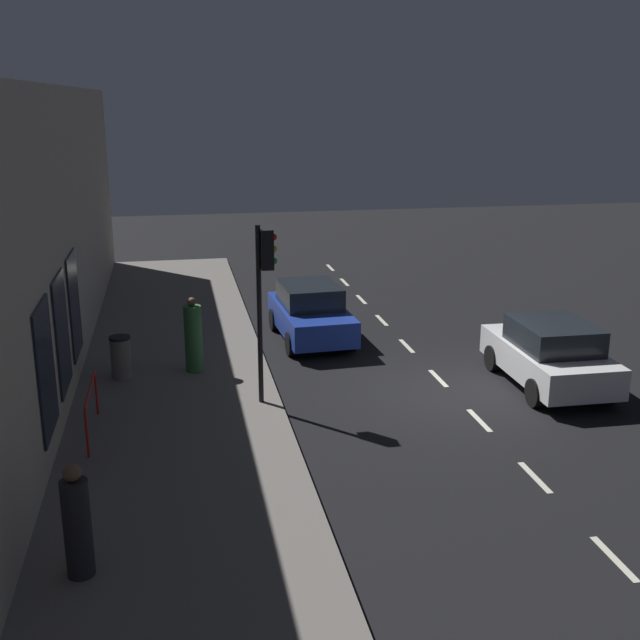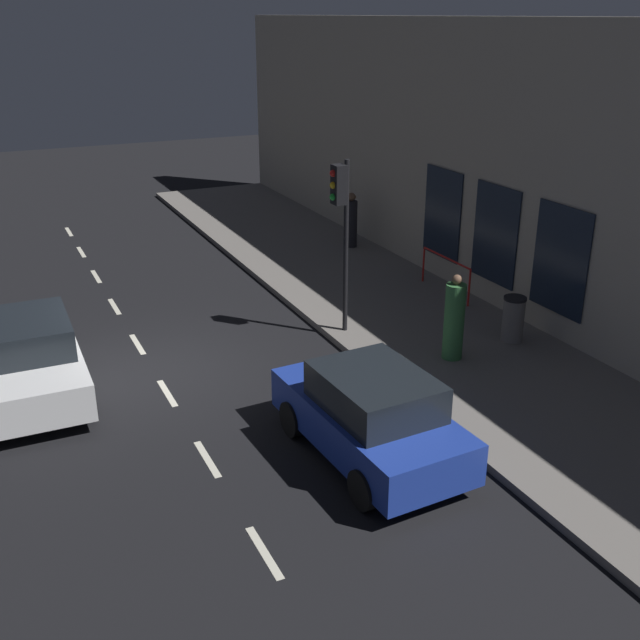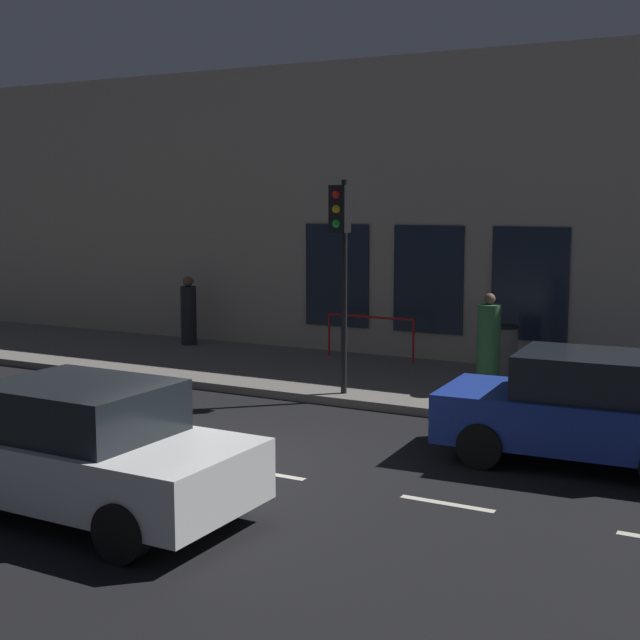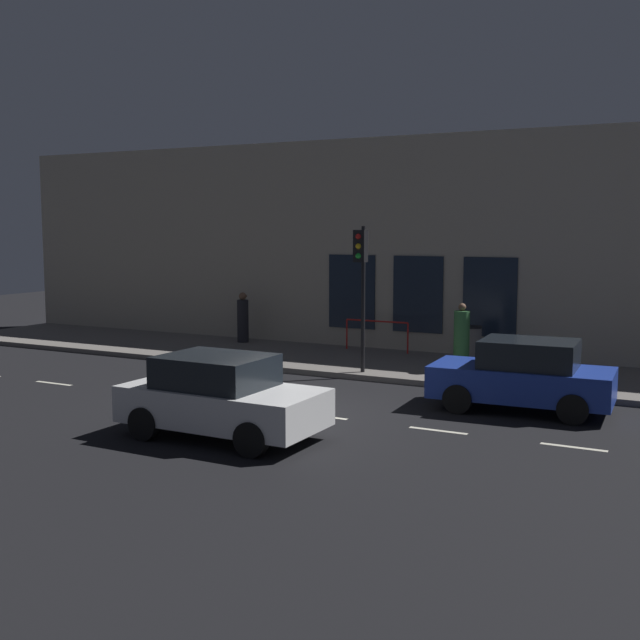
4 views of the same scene
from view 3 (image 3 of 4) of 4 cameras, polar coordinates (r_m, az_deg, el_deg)
ground_plane at (r=12.84m, az=-7.34°, el=-9.05°), size 60.00×60.00×0.00m
sidewalk at (r=18.12m, az=4.25°, el=-3.84°), size 4.50×32.00×0.15m
building_facade at (r=20.11m, az=7.32°, el=6.83°), size 0.65×32.00×6.83m
lane_centre_line at (r=12.31m, az=-3.49°, el=-9.73°), size 0.12×27.20×0.01m
traffic_light at (r=16.03m, az=1.36°, el=5.24°), size 0.45×0.32×3.89m
parked_car_0 at (r=10.83m, az=-14.55°, el=-8.06°), size 1.99×3.90×1.58m
parked_car_1 at (r=13.04m, az=16.47°, el=-5.47°), size 2.00×3.95×1.58m
pedestrian_0 at (r=22.16m, az=-8.38°, el=0.44°), size 0.53×0.53×1.69m
pedestrian_1 at (r=16.74m, az=10.71°, el=-1.70°), size 0.60×0.60×1.84m
trash_bin at (r=18.46m, az=11.76°, el=-1.90°), size 0.50×0.50×1.03m
red_railing at (r=19.92m, az=3.23°, el=-0.46°), size 0.05×2.12×0.97m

